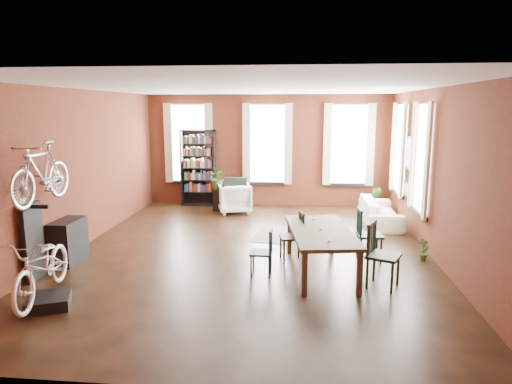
# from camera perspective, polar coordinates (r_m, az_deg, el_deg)

# --- Properties ---
(room) EXTENTS (9.00, 9.04, 3.22)m
(room) POSITION_cam_1_polar(r_m,az_deg,el_deg) (9.30, 1.19, 6.23)
(room) COLOR black
(room) RESTS_ON ground
(dining_table) EXTENTS (1.30, 2.33, 0.75)m
(dining_table) POSITION_cam_1_polar(r_m,az_deg,el_deg) (8.06, 8.03, -7.30)
(dining_table) COLOR #493D2B
(dining_table) RESTS_ON ground
(dining_chair_a) EXTENTS (0.38, 0.38, 0.81)m
(dining_chair_a) POSITION_cam_1_polar(r_m,az_deg,el_deg) (7.81, 0.65, -7.56)
(dining_chair_a) COLOR #163232
(dining_chair_a) RESTS_ON ground
(dining_chair_b) EXTENTS (0.51, 0.51, 0.93)m
(dining_chair_b) POSITION_cam_1_polar(r_m,az_deg,el_deg) (8.54, 4.48, -5.61)
(dining_chair_b) COLOR black
(dining_chair_b) RESTS_ON ground
(dining_chair_c) EXTENTS (0.63, 0.63, 1.04)m
(dining_chair_c) POSITION_cam_1_polar(r_m,az_deg,el_deg) (7.57, 15.66, -7.68)
(dining_chair_c) COLOR black
(dining_chair_c) RESTS_ON ground
(dining_chair_d) EXTENTS (0.48, 0.48, 0.99)m
(dining_chair_d) POSITION_cam_1_polar(r_m,az_deg,el_deg) (8.79, 14.00, -5.22)
(dining_chair_d) COLOR #193739
(dining_chair_d) RESTS_ON ground
(bookshelf) EXTENTS (1.00, 0.32, 2.20)m
(bookshelf) POSITION_cam_1_polar(r_m,az_deg,el_deg) (13.38, -7.21, 3.01)
(bookshelf) COLOR black
(bookshelf) RESTS_ON ground
(white_armchair) EXTENTS (1.03, 0.99, 0.87)m
(white_armchair) POSITION_cam_1_polar(r_m,az_deg,el_deg) (12.43, -2.71, -0.61)
(white_armchair) COLOR white
(white_armchair) RESTS_ON ground
(cream_sofa) EXTENTS (0.61, 2.08, 0.81)m
(cream_sofa) POSITION_cam_1_polar(r_m,az_deg,el_deg) (11.65, 15.33, -1.86)
(cream_sofa) COLOR beige
(cream_sofa) RESTS_ON ground
(striped_rug) EXTENTS (1.12, 1.57, 0.01)m
(striped_rug) POSITION_cam_1_polar(r_m,az_deg,el_deg) (10.36, 2.55, -5.31)
(striped_rug) COLOR black
(striped_rug) RESTS_ON ground
(bike_trainer) EXTENTS (0.74, 0.74, 0.17)m
(bike_trainer) POSITION_cam_1_polar(r_m,az_deg,el_deg) (7.39, -24.47, -12.32)
(bike_trainer) COLOR black
(bike_trainer) RESTS_ON ground
(bike_wall_rack) EXTENTS (0.16, 0.60, 1.30)m
(bike_wall_rack) POSITION_cam_1_polar(r_m,az_deg,el_deg) (8.40, -26.11, -5.63)
(bike_wall_rack) COLOR black
(bike_wall_rack) RESTS_ON ground
(console_table) EXTENTS (0.40, 0.80, 0.80)m
(console_table) POSITION_cam_1_polar(r_m,az_deg,el_deg) (9.15, -22.40, -5.70)
(console_table) COLOR black
(console_table) RESTS_ON ground
(plant_stand) EXTENTS (0.31, 0.31, 0.60)m
(plant_stand) POSITION_cam_1_polar(r_m,az_deg,el_deg) (12.76, -4.63, -0.96)
(plant_stand) COLOR black
(plant_stand) RESTS_ON ground
(plant_by_sofa) EXTENTS (0.50, 0.75, 0.31)m
(plant_by_sofa) POSITION_cam_1_polar(r_m,az_deg,el_deg) (12.99, 14.50, -1.71)
(plant_by_sofa) COLOR #265020
(plant_by_sofa) RESTS_ON ground
(plant_small) EXTENTS (0.41, 0.48, 0.15)m
(plant_small) POSITION_cam_1_polar(r_m,az_deg,el_deg) (9.20, 20.17, -7.56)
(plant_small) COLOR #2D5F26
(plant_small) RESTS_ON ground
(bicycle_floor) EXTENTS (0.74, 1.00, 1.76)m
(bicycle_floor) POSITION_cam_1_polar(r_m,az_deg,el_deg) (7.06, -25.38, -5.17)
(bicycle_floor) COLOR silver
(bicycle_floor) RESTS_ON bike_trainer
(bicycle_hung) EXTENTS (0.47, 1.00, 1.66)m
(bicycle_hung) POSITION_cam_1_polar(r_m,az_deg,el_deg) (8.01, -25.45, 4.50)
(bicycle_hung) COLOR #A5A8AD
(bicycle_hung) RESTS_ON bike_wall_rack
(plant_on_stand) EXTENTS (0.73, 0.77, 0.49)m
(plant_on_stand) POSITION_cam_1_polar(r_m,az_deg,el_deg) (12.68, -4.76, 1.48)
(plant_on_stand) COLOR #325823
(plant_on_stand) RESTS_ON plant_stand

